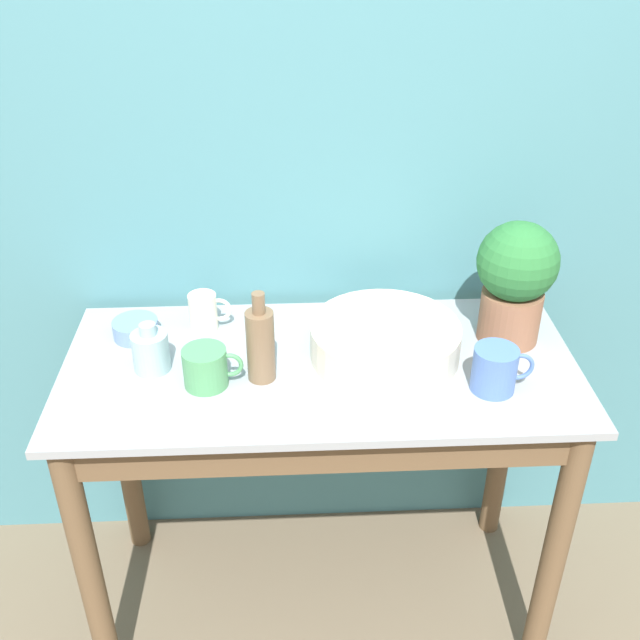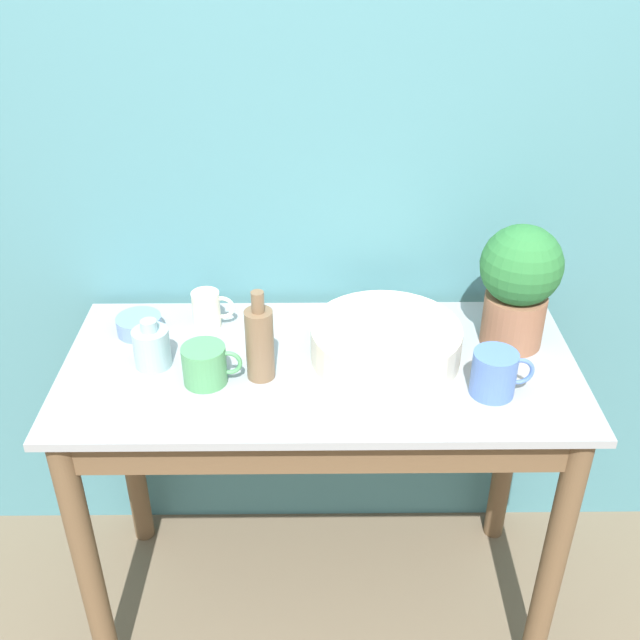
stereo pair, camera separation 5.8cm
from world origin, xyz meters
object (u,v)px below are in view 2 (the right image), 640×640
at_px(bottle_short, 152,347).
at_px(mug_green, 205,365).
at_px(bowl_small_blue, 139,325).
at_px(mug_cream, 208,309).
at_px(mug_blue, 495,373).
at_px(bottle_tall, 260,342).
at_px(potted_plant, 519,281).
at_px(bowl_wash_large, 386,342).

xyz_separation_m(bottle_short, mug_green, (0.13, -0.07, -0.00)).
bearing_deg(bowl_small_blue, mug_cream, 10.51).
distance_m(bottle_short, mug_blue, 0.78).
distance_m(mug_cream, mug_blue, 0.73).
bearing_deg(bottle_short, bottle_tall, -10.60).
height_order(potted_plant, bowl_wash_large, potted_plant).
xyz_separation_m(bowl_wash_large, bottle_short, (-0.55, -0.03, 0.01)).
height_order(bottle_short, mug_cream, bottle_short).
distance_m(potted_plant, mug_cream, 0.76).
height_order(bowl_wash_large, mug_blue, mug_blue).
bearing_deg(bottle_short, bowl_wash_large, 2.79).
distance_m(mug_green, mug_blue, 0.64).
bearing_deg(mug_cream, mug_green, -84.41).
height_order(bowl_wash_large, bottle_tall, bottle_tall).
xyz_separation_m(mug_cream, mug_blue, (0.66, -0.29, 0.00)).
bearing_deg(mug_blue, mug_cream, 156.45).
xyz_separation_m(potted_plant, mug_green, (-0.73, -0.16, -0.12)).
bearing_deg(mug_blue, mug_green, 175.67).
distance_m(bowl_wash_large, bowl_small_blue, 0.62).
relative_size(potted_plant, mug_green, 2.27).
xyz_separation_m(bowl_wash_large, bowl_small_blue, (-0.61, 0.12, -0.02)).
xyz_separation_m(bottle_tall, bowl_small_blue, (-0.32, 0.19, -0.07)).
height_order(bottle_tall, mug_blue, bottle_tall).
relative_size(bowl_wash_large, mug_blue, 2.56).
distance_m(potted_plant, mug_blue, 0.25).
bearing_deg(mug_cream, bottle_tall, -56.51).
bearing_deg(bottle_short, mug_green, -27.08).
relative_size(mug_green, mug_blue, 0.98).
height_order(potted_plant, bowl_small_blue, potted_plant).
relative_size(mug_cream, bowl_small_blue, 0.96).
relative_size(potted_plant, mug_blue, 2.22).
xyz_separation_m(bowl_wash_large, mug_blue, (0.23, -0.14, 0.01)).
xyz_separation_m(bottle_short, mug_cream, (0.11, 0.17, -0.00)).
xyz_separation_m(potted_plant, bowl_small_blue, (-0.92, 0.05, -0.15)).
relative_size(bottle_tall, mug_green, 1.63).
distance_m(bowl_wash_large, mug_blue, 0.27).
xyz_separation_m(potted_plant, bottle_short, (-0.86, -0.09, -0.12)).
xyz_separation_m(potted_plant, mug_blue, (-0.09, -0.21, -0.12)).
distance_m(bottle_short, bowl_small_blue, 0.16).
relative_size(bowl_wash_large, bottle_short, 2.94).
height_order(bowl_wash_large, bowl_small_blue, bowl_wash_large).
bearing_deg(bottle_tall, bowl_wash_large, 14.33).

